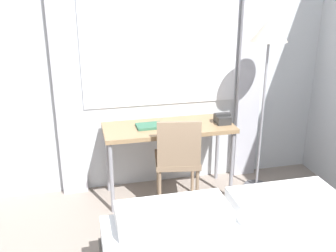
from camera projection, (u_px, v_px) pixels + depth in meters
The scene contains 6 objects.
wall_back_with_window at pixel (135, 54), 3.70m from camera, with size 4.92×0.13×2.70m.
desk at pixel (169, 132), 3.71m from camera, with size 1.22×0.49×0.72m.
desk_chair at pixel (178, 157), 3.55m from camera, with size 0.46×0.46×0.89m.
standing_lamp at pixel (268, 46), 3.54m from camera, with size 0.33×0.33×1.70m.
telephone at pixel (222, 119), 3.74m from camera, with size 0.15×0.15×0.10m.
book at pixel (150, 126), 3.64m from camera, with size 0.25×0.18×0.02m.
Camera 1 is at (-0.51, -0.47, 2.00)m, focal length 42.00 mm.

